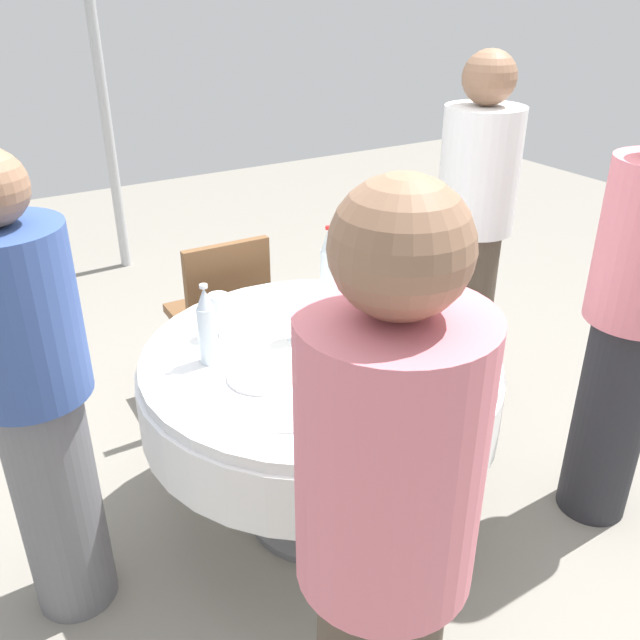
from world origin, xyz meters
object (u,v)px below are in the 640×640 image
bottle_clear_right (207,327)px  bottle_green_mid (339,318)px  dining_table (320,388)px  bottle_green_south (390,360)px  plate_inner (261,375)px  person_near (472,235)px  bottle_amber_west (333,362)px  wine_glass_near (295,313)px  plate_east (336,314)px  bottle_clear_near (328,264)px  wine_glass_west (219,306)px  chair_front (222,308)px  person_right (383,569)px  person_south (633,319)px  person_mid (36,399)px

bottle_clear_right → bottle_green_mid: (0.18, 0.41, -0.00)m
dining_table → bottle_green_south: 0.44m
plate_inner → person_near: bearing=107.4°
person_near → dining_table: bearing=-90.0°
bottle_amber_west → wine_glass_near: bearing=168.4°
plate_east → bottle_clear_near: bearing=156.3°
bottle_green_south → wine_glass_near: size_ratio=1.75×
bottle_clear_right → bottle_clear_near: bottle_clear_near is taller
bottle_amber_west → wine_glass_west: (-0.55, -0.14, -0.00)m
dining_table → chair_front: 0.92m
bottle_clear_right → person_right: bearing=-5.5°
bottle_green_south → bottle_clear_right: 0.62m
wine_glass_west → chair_front: bearing=156.8°
bottle_clear_right → person_south: size_ratio=0.18×
bottle_green_mid → wine_glass_near: (-0.16, -0.08, -0.03)m
dining_table → person_right: (1.00, -0.47, 0.29)m
bottle_green_south → wine_glass_near: bearing=-170.3°
person_near → person_mid: bearing=-101.5°
bottle_green_mid → person_right: size_ratio=0.17×
bottle_green_south → wine_glass_west: (-0.63, -0.29, -0.00)m
bottle_clear_near → dining_table: bearing=-35.4°
person_mid → person_near: 1.95m
wine_glass_near → plate_east: size_ratio=0.61×
wine_glass_west → bottle_green_mid: bearing=41.8°
bottle_amber_west → person_mid: size_ratio=0.16×
plate_east → wine_glass_west: bearing=-102.6°
wine_glass_west → person_mid: person_mid is taller
person_near → bottle_green_mid: bearing=-86.9°
dining_table → person_near: (-0.35, 1.01, 0.28)m
bottle_clear_right → chair_front: bearing=154.2°
person_south → person_right: bearing=-42.6°
dining_table → bottle_green_south: bearing=7.5°
plate_inner → person_right: 0.98m
bottle_clear_right → person_mid: (0.04, -0.56, -0.07)m
plate_east → person_south: (0.72, 0.77, 0.09)m
plate_inner → bottle_green_mid: bearing=91.6°
bottle_clear_near → person_right: size_ratio=0.18×
dining_table → bottle_clear_near: bottle_clear_near is taller
dining_table → wine_glass_west: size_ratio=7.95×
bottle_amber_west → plate_east: bearing=146.5°
person_south → bottle_clear_right: bearing=-87.8°
wine_glass_west → plate_east: size_ratio=0.67×
bottle_clear_near → person_mid: 1.22m
bottle_green_south → bottle_green_mid: bottle_green_mid is taller
person_near → chair_front: 1.20m
bottle_clear_right → plate_inner: size_ratio=1.28×
chair_front → bottle_green_mid: bearing=-86.9°
person_mid → plate_inner: bearing=-96.4°
person_south → person_near: person_near is taller
bottle_clear_right → person_south: bearing=63.2°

